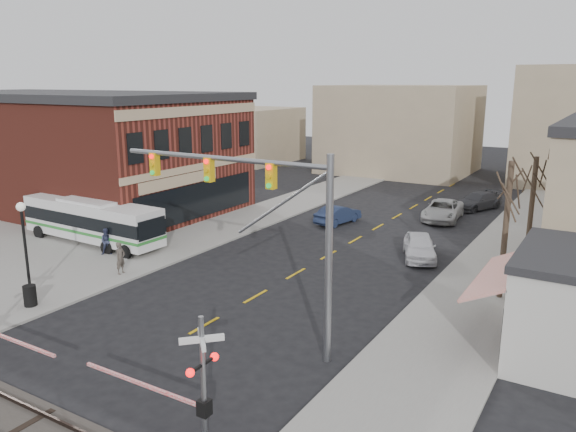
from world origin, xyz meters
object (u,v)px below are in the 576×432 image
Objects in this scene: car_c at (443,210)px; pedestrian_near at (120,258)px; transit_bus at (92,220)px; rr_crossing_east at (192,377)px; trash_bin at (30,296)px; pedestrian_far at (107,242)px; traffic_signal_mast at (266,207)px; car_b at (338,214)px; car_a at (419,246)px; car_d at (478,201)px; street_lamp at (23,230)px.

pedestrian_near is at bearing -123.38° from car_c.
pedestrian_near is at bearing -28.61° from transit_bus.
rr_crossing_east is 3.12× the size of pedestrian_near.
trash_bin is at bearing -118.87° from car_c.
transit_bus reaches higher than pedestrian_near.
traffic_signal_mast is at bearing -61.94° from pedestrian_far.
traffic_signal_mast is 21.12m from car_b.
car_a is at bearing 89.45° from rr_crossing_east.
car_b is at bearing 124.62° from car_a.
car_d is (-0.14, 15.60, -0.06)m from car_a.
rr_crossing_east is (1.47, -6.29, -3.77)m from traffic_signal_mast.
car_a is at bearing 22.52° from transit_bus.
rr_crossing_east is at bearing -78.22° from pedestrian_far.
rr_crossing_east is (19.27, -12.51, 0.35)m from transit_bus.
car_a is at bearing 83.34° from traffic_signal_mast.
street_lamp is 0.98× the size of car_d.
rr_crossing_east is at bearing -65.46° from car_d.
car_a is 2.71× the size of pedestrian_far.
car_c is 24.87m from pedestrian_far.
street_lamp is 5.40m from pedestrian_near.
pedestrian_near is at bearing 72.90° from street_lamp.
trash_bin is 35.14m from car_d.
traffic_signal_mast is 13.02m from trash_bin.
trash_bin is 0.60× the size of pedestrian_far.
car_b is at bearing 108.07° from traffic_signal_mast.
street_lamp is 2.64× the size of pedestrian_near.
traffic_signal_mast is 2.39× the size of car_b.
car_b is (-6.36, 19.50, -5.05)m from traffic_signal_mast.
traffic_signal_mast is at bearing 118.58° from car_b.
traffic_signal_mast is 2.23× the size of car_a.
traffic_signal_mast is 1.79× the size of rr_crossing_east.
traffic_signal_mast is 15.23m from car_a.
car_a is at bearing 51.84° from trash_bin.
car_c is at bearing -130.59° from car_b.
rr_crossing_east is at bearing -17.21° from street_lamp.
traffic_signal_mast is 13.20m from street_lamp.
pedestrian_near is at bearing -90.94° from car_d.
traffic_signal_mast is 30.36m from car_d.
car_d is (7.89, 10.40, 0.01)m from car_b.
car_c is at bearing 76.20° from car_a.
rr_crossing_east is 13.69m from trash_bin.
pedestrian_far is at bearing 112.94° from trash_bin.
pedestrian_near reaches higher than car_b.
transit_bus reaches higher than car_c.
car_a is 17.47m from pedestrian_near.
pedestrian_far is (-14.83, 4.80, -4.79)m from traffic_signal_mast.
car_c is 5.40m from car_d.
car_d is (14.40, 31.74, -2.76)m from street_lamp.
trash_bin is 5.45m from pedestrian_near.
car_c is (17.89, 18.47, -0.86)m from transit_bus.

